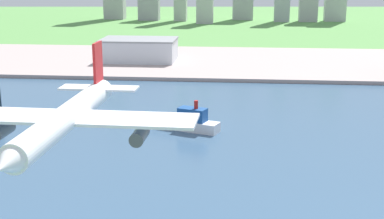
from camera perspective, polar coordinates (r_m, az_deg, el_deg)
name	(u,v)px	position (r m, az deg, el deg)	size (l,w,h in m)	color
ground_plane	(190,140)	(229.37, -0.19, -3.23)	(2400.00, 2400.00, 0.00)	#59934A
water_bay	(172,199)	(173.58, -2.12, -9.28)	(840.00, 360.00, 0.15)	#385675
industrial_pier	(214,62)	(413.62, 2.36, 5.02)	(840.00, 140.00, 2.50)	#A89692
airplane_landing	(67,118)	(89.35, -12.97, -0.92)	(41.63, 44.74, 13.68)	white
ferry_boat	(185,121)	(242.95, -0.72, -1.25)	(34.67, 18.84, 13.85)	white
warehouse_main	(139,50)	(411.46, -5.56, 6.25)	(55.46, 36.17, 16.48)	silver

